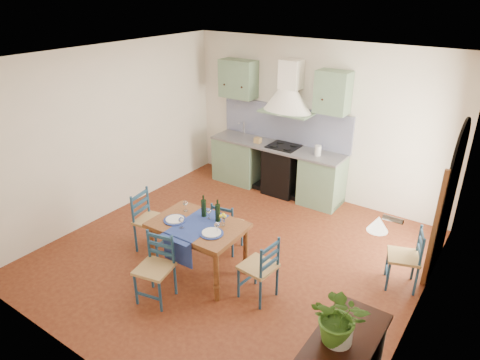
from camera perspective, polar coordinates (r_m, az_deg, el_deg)
name	(u,v)px	position (r m, az deg, el deg)	size (l,w,h in m)	color
floor	(235,254)	(6.40, -0.73, -9.78)	(5.00, 5.00, 0.00)	#4D1C10
back_wall	(286,138)	(7.90, 6.13, 5.56)	(5.00, 0.96, 2.80)	beige
right_wall	(435,214)	(5.14, 24.51, -4.17)	(0.26, 5.00, 2.80)	beige
left_wall	(110,133)	(7.38, -16.92, 6.08)	(0.04, 5.00, 2.80)	beige
ceiling	(233,59)	(5.34, -0.90, 15.87)	(5.00, 5.00, 0.01)	silver
dining_table	(198,230)	(5.68, -5.63, -6.64)	(1.23, 0.93, 1.09)	brown
chair_near	(156,268)	(5.46, -11.18, -11.42)	(0.48, 0.48, 0.87)	navy
chair_far	(226,225)	(6.27, -1.82, -6.07)	(0.44, 0.44, 0.81)	navy
chair_left	(150,220)	(6.42, -11.90, -5.29)	(0.49, 0.49, 0.91)	navy
chair_right	(260,268)	(5.37, 2.70, -11.64)	(0.44, 0.44, 0.86)	navy
chair_spare	(406,258)	(5.96, 21.27, -9.61)	(0.50, 0.50, 0.84)	navy
potted_plant	(340,317)	(3.70, 13.19, -17.37)	(0.45, 0.39, 0.51)	#407121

